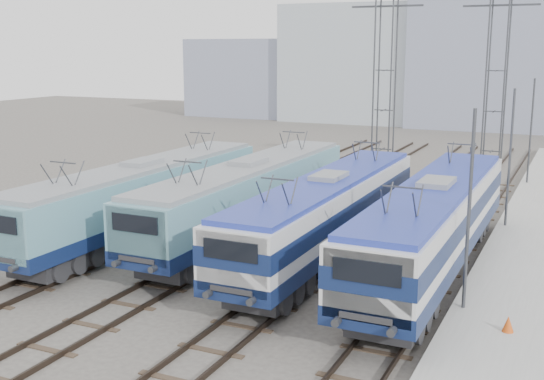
{
  "coord_description": "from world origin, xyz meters",
  "views": [
    {
      "loc": [
        11.9,
        -20.37,
        8.88
      ],
      "look_at": [
        -0.85,
        7.0,
        2.57
      ],
      "focal_mm": 45.0,
      "sensor_mm": 36.0,
      "label": 1
    }
  ],
  "objects_px": {
    "locomotive_center_left": "(247,194)",
    "catenary_tower_east": "(496,85)",
    "mast_mid": "(510,161)",
    "locomotive_center_right": "(327,210)",
    "locomotive_far_right": "(434,220)",
    "safety_cone": "(508,324)",
    "catenary_tower_west": "(384,84)",
    "locomotive_far_left": "(141,194)",
    "mast_rear": "(531,134)",
    "mast_front": "(469,215)"
  },
  "relations": [
    {
      "from": "mast_rear",
      "to": "locomotive_far_right",
      "type": "bearing_deg",
      "value": -95.19
    },
    {
      "from": "catenary_tower_east",
      "to": "locomotive_center_right",
      "type": "bearing_deg",
      "value": -103.14
    },
    {
      "from": "catenary_tower_west",
      "to": "safety_cone",
      "type": "height_order",
      "value": "catenary_tower_west"
    },
    {
      "from": "mast_mid",
      "to": "safety_cone",
      "type": "bearing_deg",
      "value": -83.27
    },
    {
      "from": "locomotive_far_right",
      "to": "safety_cone",
      "type": "bearing_deg",
      "value": -56.08
    },
    {
      "from": "locomotive_center_right",
      "to": "catenary_tower_east",
      "type": "relative_size",
      "value": 1.44
    },
    {
      "from": "locomotive_center_left",
      "to": "locomotive_far_left",
      "type": "bearing_deg",
      "value": -155.48
    },
    {
      "from": "locomotive_center_left",
      "to": "catenary_tower_east",
      "type": "xyz_separation_m",
      "value": [
        8.75,
        16.79,
        4.44
      ]
    },
    {
      "from": "catenary_tower_west",
      "to": "locomotive_center_right",
      "type": "bearing_deg",
      "value": -82.09
    },
    {
      "from": "locomotive_far_left",
      "to": "locomotive_far_right",
      "type": "xyz_separation_m",
      "value": [
        13.5,
        0.48,
        0.11
      ]
    },
    {
      "from": "locomotive_far_left",
      "to": "catenary_tower_west",
      "type": "height_order",
      "value": "catenary_tower_west"
    },
    {
      "from": "locomotive_far_left",
      "to": "mast_mid",
      "type": "bearing_deg",
      "value": 29.94
    },
    {
      "from": "mast_rear",
      "to": "locomotive_center_right",
      "type": "bearing_deg",
      "value": -107.45
    },
    {
      "from": "locomotive_center_right",
      "to": "mast_front",
      "type": "distance_m",
      "value": 7.51
    },
    {
      "from": "mast_mid",
      "to": "locomotive_far_right",
      "type": "bearing_deg",
      "value": -102.48
    },
    {
      "from": "mast_rear",
      "to": "locomotive_center_left",
      "type": "bearing_deg",
      "value": -120.01
    },
    {
      "from": "locomotive_center_left",
      "to": "safety_cone",
      "type": "height_order",
      "value": "locomotive_center_left"
    },
    {
      "from": "locomotive_center_right",
      "to": "mast_rear",
      "type": "xyz_separation_m",
      "value": [
        6.35,
        20.2,
        1.28
      ]
    },
    {
      "from": "locomotive_center_left",
      "to": "catenary_tower_west",
      "type": "height_order",
      "value": "catenary_tower_west"
    },
    {
      "from": "locomotive_center_left",
      "to": "catenary_tower_east",
      "type": "bearing_deg",
      "value": 62.47
    },
    {
      "from": "mast_mid",
      "to": "safety_cone",
      "type": "xyz_separation_m",
      "value": [
        1.59,
        -13.47,
        -2.95
      ]
    },
    {
      "from": "locomotive_center_left",
      "to": "locomotive_center_right",
      "type": "bearing_deg",
      "value": -17.42
    },
    {
      "from": "catenary_tower_west",
      "to": "mast_rear",
      "type": "relative_size",
      "value": 1.71
    },
    {
      "from": "mast_mid",
      "to": "locomotive_far_left",
      "type": "bearing_deg",
      "value": -150.06
    },
    {
      "from": "locomotive_center_right",
      "to": "safety_cone",
      "type": "relative_size",
      "value": 34.3
    },
    {
      "from": "locomotive_far_left",
      "to": "locomotive_center_right",
      "type": "height_order",
      "value": "locomotive_far_left"
    },
    {
      "from": "mast_rear",
      "to": "locomotive_far_left",
      "type": "bearing_deg",
      "value": -126.37
    },
    {
      "from": "mast_front",
      "to": "mast_rear",
      "type": "distance_m",
      "value": 24.0
    },
    {
      "from": "catenary_tower_west",
      "to": "locomotive_far_right",
      "type": "bearing_deg",
      "value": -67.58
    },
    {
      "from": "locomotive_far_left",
      "to": "mast_mid",
      "type": "xyz_separation_m",
      "value": [
        15.35,
        8.84,
        1.31
      ]
    },
    {
      "from": "locomotive_far_right",
      "to": "safety_cone",
      "type": "distance_m",
      "value": 6.41
    },
    {
      "from": "catenary_tower_east",
      "to": "mast_rear",
      "type": "bearing_deg",
      "value": 43.6
    },
    {
      "from": "locomotive_center_right",
      "to": "locomotive_far_right",
      "type": "bearing_deg",
      "value": -2.03
    },
    {
      "from": "locomotive_center_left",
      "to": "mast_rear",
      "type": "height_order",
      "value": "mast_rear"
    },
    {
      "from": "mast_rear",
      "to": "mast_front",
      "type": "bearing_deg",
      "value": -90.0
    },
    {
      "from": "catenary_tower_east",
      "to": "mast_front",
      "type": "xyz_separation_m",
      "value": [
        2.1,
        -22.0,
        -3.14
      ]
    },
    {
      "from": "locomotive_center_left",
      "to": "mast_front",
      "type": "bearing_deg",
      "value": -25.66
    },
    {
      "from": "mast_mid",
      "to": "catenary_tower_east",
      "type": "bearing_deg",
      "value": 101.86
    },
    {
      "from": "locomotive_far_left",
      "to": "mast_mid",
      "type": "distance_m",
      "value": 17.76
    },
    {
      "from": "locomotive_center_left",
      "to": "locomotive_far_right",
      "type": "distance_m",
      "value": 9.14
    },
    {
      "from": "catenary_tower_east",
      "to": "mast_front",
      "type": "height_order",
      "value": "catenary_tower_east"
    },
    {
      "from": "locomotive_center_right",
      "to": "catenary_tower_east",
      "type": "distance_m",
      "value": 19.21
    },
    {
      "from": "catenary_tower_west",
      "to": "mast_mid",
      "type": "bearing_deg",
      "value": -42.93
    },
    {
      "from": "mast_front",
      "to": "safety_cone",
      "type": "height_order",
      "value": "mast_front"
    },
    {
      "from": "locomotive_far_right",
      "to": "catenary_tower_west",
      "type": "bearing_deg",
      "value": 112.42
    },
    {
      "from": "mast_rear",
      "to": "catenary_tower_east",
      "type": "bearing_deg",
      "value": -136.4
    },
    {
      "from": "locomotive_center_left",
      "to": "locomotive_center_right",
      "type": "height_order",
      "value": "locomotive_center_left"
    },
    {
      "from": "mast_rear",
      "to": "mast_mid",
      "type": "bearing_deg",
      "value": -90.0
    },
    {
      "from": "catenary_tower_east",
      "to": "catenary_tower_west",
      "type": "bearing_deg",
      "value": -162.9
    },
    {
      "from": "mast_front",
      "to": "catenary_tower_east",
      "type": "bearing_deg",
      "value": 95.45
    }
  ]
}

